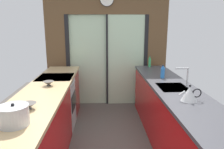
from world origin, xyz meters
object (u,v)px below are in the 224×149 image
object	(u,v)px
oven_range	(57,103)
mixing_bowl_near	(28,106)
soap_bottle_far	(150,62)
stock_pot	(14,115)
soap_bottle_near	(163,72)
kettle	(189,94)
mixing_bowl_far	(49,83)

from	to	relation	value
oven_range	mixing_bowl_near	xyz separation A→B (m)	(0.02, -1.44, 0.50)
mixing_bowl_near	soap_bottle_far	size ratio (longest dim) A/B	0.73
mixing_bowl_near	stock_pot	distance (m)	0.37
soap_bottle_near	kettle	bearing A→B (deg)	-89.91
oven_range	soap_bottle_far	size ratio (longest dim) A/B	3.94
soap_bottle_far	mixing_bowl_near	bearing A→B (deg)	-128.14
stock_pot	soap_bottle_near	xyz separation A→B (m)	(1.78, 1.64, 0.00)
mixing_bowl_far	soap_bottle_far	world-z (taller)	soap_bottle_far
soap_bottle_near	stock_pot	bearing A→B (deg)	-137.30
soap_bottle_near	oven_range	bearing A→B (deg)	174.93
stock_pot	soap_bottle_near	world-z (taller)	soap_bottle_near
kettle	oven_range	bearing A→B (deg)	144.81
kettle	soap_bottle_near	bearing A→B (deg)	90.09
mixing_bowl_far	mixing_bowl_near	bearing A→B (deg)	-90.00
mixing_bowl_far	stock_pot	xyz separation A→B (m)	(0.00, -1.25, 0.05)
oven_range	kettle	size ratio (longest dim) A/B	3.44
oven_range	soap_bottle_far	xyz separation A→B (m)	(1.80, 0.83, 0.56)
stock_pot	soap_bottle_far	bearing A→B (deg)	55.92
oven_range	mixing_bowl_near	world-z (taller)	mixing_bowl_near
oven_range	mixing_bowl_near	distance (m)	1.52
oven_range	soap_bottle_near	bearing A→B (deg)	-5.07
mixing_bowl_far	soap_bottle_far	size ratio (longest dim) A/B	0.67
mixing_bowl_far	soap_bottle_far	bearing A→B (deg)	37.79
mixing_bowl_near	soap_bottle_far	xyz separation A→B (m)	(1.78, 2.27, 0.06)
stock_pot	soap_bottle_far	xyz separation A→B (m)	(1.78, 2.63, 0.01)
oven_range	soap_bottle_near	world-z (taller)	soap_bottle_near
mixing_bowl_far	kettle	world-z (taller)	kettle
stock_pot	kettle	xyz separation A→B (m)	(1.78, 0.53, -0.00)
stock_pot	soap_bottle_far	distance (m)	3.18
mixing_bowl_far	kettle	distance (m)	1.92
mixing_bowl_near	stock_pot	size ratio (longest dim) A/B	0.65
mixing_bowl_near	soap_bottle_near	size ratio (longest dim) A/B	0.77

